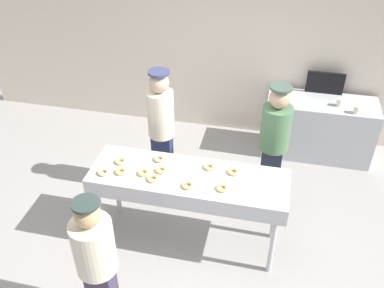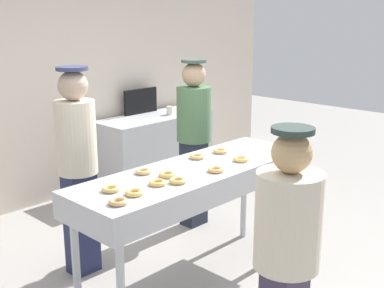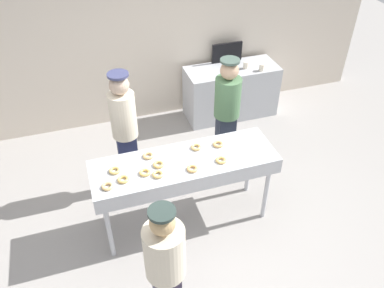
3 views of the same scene
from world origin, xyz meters
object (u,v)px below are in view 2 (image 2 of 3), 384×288
worker_baker (78,160)px  customer_waiting (287,249)px  glazed_donut_7 (158,183)px  glazed_donut_8 (167,175)px  worker_assistant (194,133)px  fryer_conveyor (195,180)px  paper_cup_0 (170,110)px  glazed_donut_1 (241,159)px  glazed_donut_6 (111,189)px  prep_counter (155,149)px  paper_cup_1 (190,110)px  glazed_donut_0 (216,170)px  glazed_donut_9 (220,151)px  glazed_donut_10 (134,193)px  menu_display (141,101)px  glazed_donut_3 (178,181)px  glazed_donut_4 (143,171)px  glazed_donut_2 (197,157)px  glazed_donut_5 (118,202)px

worker_baker → customer_waiting: bearing=100.7°
glazed_donut_7 → glazed_donut_8: bearing=25.0°
worker_baker → worker_assistant: 1.36m
fryer_conveyor → customer_waiting: 1.30m
customer_waiting → paper_cup_0: size_ratio=14.56×
glazed_donut_1 → glazed_donut_6: same height
prep_counter → paper_cup_1: bearing=-28.4°
glazed_donut_0 → glazed_donut_9: bearing=36.9°
glazed_donut_8 → customer_waiting: size_ratio=0.08×
glazed_donut_10 → paper_cup_0: 3.18m
glazed_donut_10 → menu_display: size_ratio=0.24×
glazed_donut_0 → prep_counter: (1.42, 2.26, -0.56)m
glazed_donut_3 → paper_cup_0: size_ratio=1.14×
menu_display → worker_baker: bearing=-142.3°
paper_cup_1 → menu_display: 0.64m
glazed_donut_6 → menu_display: size_ratio=0.24×
glazed_donut_6 → paper_cup_0: (2.42, 1.96, -0.07)m
glazed_donut_4 → glazed_donut_2: bearing=-2.0°
worker_assistant → paper_cup_0: bearing=-110.0°
worker_assistant → glazed_donut_4: bearing=41.7°
glazed_donut_1 → glazed_donut_10: bearing=178.6°
glazed_donut_1 → glazed_donut_4: same height
fryer_conveyor → worker_baker: 0.97m
glazed_donut_8 → worker_assistant: bearing=35.6°
glazed_donut_0 → glazed_donut_8: same height
glazed_donut_3 → customer_waiting: size_ratio=0.08×
glazed_donut_2 → menu_display: (1.26, 2.18, 0.04)m
glazed_donut_9 → paper_cup_1: size_ratio=1.14×
glazed_donut_7 → glazed_donut_1: bearing=-4.1°
fryer_conveyor → glazed_donut_6: glazed_donut_6 is taller
glazed_donut_5 → glazed_donut_7: same height
glazed_donut_7 → worker_baker: bearing=93.6°
glazed_donut_1 → paper_cup_0: (1.27, 2.15, -0.07)m
glazed_donut_4 → paper_cup_0: (2.02, 1.83, -0.07)m
paper_cup_1 → menu_display: (-0.41, 0.48, 0.11)m
menu_display → glazed_donut_3: bearing=-125.8°
prep_counter → paper_cup_1: size_ratio=14.07×
glazed_donut_5 → customer_waiting: 1.08m
glazed_donut_6 → paper_cup_1: 3.19m
glazed_donut_6 → paper_cup_1: size_ratio=1.14×
fryer_conveyor → paper_cup_0: bearing=50.6°
glazed_donut_1 → glazed_donut_3: bearing=-179.1°
prep_counter → paper_cup_0: bearing=-18.9°
glazed_donut_1 → worker_assistant: (0.46, 0.95, -0.02)m
glazed_donut_1 → customer_waiting: 1.39m
paper_cup_0 → menu_display: menu_display is taller
glazed_donut_9 → glazed_donut_10: bearing=-167.7°
worker_assistant → worker_baker: bearing=14.3°
prep_counter → glazed_donut_4: bearing=-133.9°
glazed_donut_7 → worker_baker: size_ratio=0.07×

